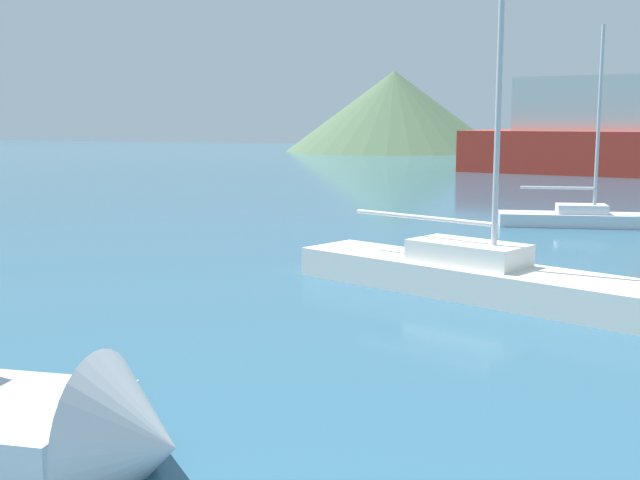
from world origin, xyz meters
TOP-DOWN VIEW (x-y plane):
  - sailboat_inner at (4.18, 27.75)m, footprint 5.87×2.38m
  - sailboat_middle at (2.21, 15.16)m, footprint 8.35×4.94m
  - hill_west at (-19.53, 93.17)m, footprint 26.16×26.16m

SIDE VIEW (x-z plane):
  - sailboat_inner at x=4.18m, z-range -3.13..3.85m
  - sailboat_middle at x=2.21m, z-range -4.83..5.78m
  - hill_west at x=-19.53m, z-range 0.00..9.58m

